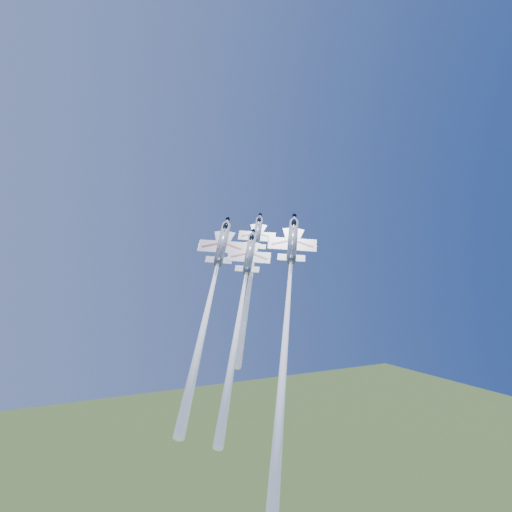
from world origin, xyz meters
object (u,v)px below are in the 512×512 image
jet_slot (240,311)px  jet_right (286,326)px  jet_left (210,299)px  jet_lead (251,274)px

jet_slot → jet_right: bearing=2.3°
jet_left → jet_right: jet_right is taller
jet_right → jet_slot: 8.71m
jet_lead → jet_left: jet_lead is taller
jet_lead → jet_right: (-1.86, -17.02, -8.61)m
jet_lead → jet_slot: jet_lead is taller
jet_right → jet_slot: (-7.20, 4.18, 2.57)m
jet_left → jet_slot: bearing=-38.6°
jet_lead → jet_slot: bearing=-92.8°
jet_lead → jet_slot: (-9.06, -12.84, -6.04)m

